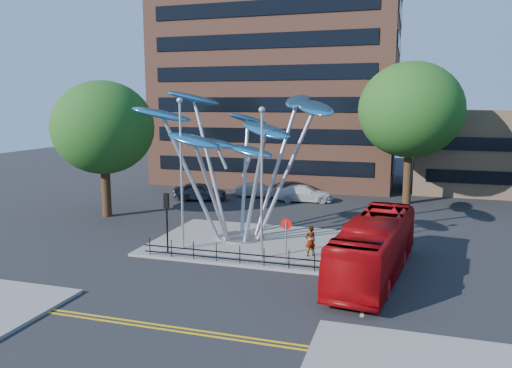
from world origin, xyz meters
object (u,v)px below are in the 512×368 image
(tree_left, at_px, (103,128))
(street_lamp_left, at_px, (181,161))
(tree_right, at_px, (411,110))
(leaf_sculpture, at_px, (239,132))
(traffic_light_island, at_px, (167,210))
(parked_car_mid, at_px, (258,190))
(no_entry_sign_island, at_px, (286,233))
(parked_car_left, at_px, (200,191))
(street_lamp_right, at_px, (262,169))
(parked_car_right, at_px, (305,193))
(red_bus, at_px, (374,247))
(pedestrian, at_px, (310,241))

(tree_left, bearing_deg, street_lamp_left, -34.38)
(tree_right, height_order, street_lamp_left, tree_right)
(tree_left, distance_m, leaf_sculpture, 12.38)
(traffic_light_island, relative_size, parked_car_mid, 0.87)
(tree_left, bearing_deg, traffic_light_island, -39.81)
(no_entry_sign_island, height_order, parked_car_mid, no_entry_sign_island)
(no_entry_sign_island, xyz_separation_m, parked_car_left, (-11.70, 15.48, -1.01))
(street_lamp_right, height_order, parked_car_right, street_lamp_right)
(parked_car_right, bearing_deg, traffic_light_island, 156.83)
(leaf_sculpture, relative_size, red_bus, 1.18)
(street_lamp_left, bearing_deg, parked_car_mid, 92.31)
(leaf_sculpture, xyz_separation_m, street_lamp_right, (2.57, -3.68, -1.78))
(traffic_light_island, bearing_deg, leaf_sculpture, 54.96)
(leaf_sculpture, bearing_deg, street_lamp_right, -55.09)
(street_lamp_right, distance_m, pedestrian, 4.92)
(tree_right, xyz_separation_m, red_bus, (-1.40, -19.69, -6.54))
(tree_right, height_order, pedestrian, tree_right)
(pedestrian, bearing_deg, leaf_sculpture, -62.28)
(tree_right, distance_m, red_bus, 20.80)
(tree_right, bearing_deg, leaf_sculpture, -123.31)
(tree_right, bearing_deg, pedestrian, -105.64)
(street_lamp_right, xyz_separation_m, parked_car_mid, (-5.70, 18.00, -4.44))
(leaf_sculpture, xyz_separation_m, parked_car_right, (1.43, 13.55, -6.15))
(tree_right, height_order, red_bus, tree_right)
(traffic_light_island, xyz_separation_m, pedestrian, (8.00, 1.64, -1.60))
(street_lamp_right, bearing_deg, tree_left, 154.23)
(red_bus, bearing_deg, street_lamp_right, -179.24)
(tree_left, height_order, parked_car_mid, tree_left)
(parked_car_right, bearing_deg, red_bus, -167.37)
(traffic_light_island, distance_m, red_bus, 11.65)
(street_lamp_right, height_order, parked_car_left, street_lamp_right)
(traffic_light_island, distance_m, pedestrian, 8.32)
(parked_car_mid, height_order, parked_car_right, parked_car_right)
(tree_right, distance_m, tree_left, 25.09)
(parked_car_left, relative_size, parked_car_mid, 1.20)
(leaf_sculpture, distance_m, traffic_light_island, 6.65)
(pedestrian, relative_size, parked_car_mid, 0.44)
(street_lamp_right, bearing_deg, tree_right, 68.46)
(tree_right, xyz_separation_m, no_entry_sign_island, (-6.00, -19.48, -6.22))
(street_lamp_left, distance_m, parked_car_left, 16.06)
(tree_right, distance_m, street_lamp_right, 20.64)
(leaf_sculpture, relative_size, parked_car_left, 2.69)
(no_entry_sign_island, xyz_separation_m, parked_car_right, (-2.64, 17.72, -1.09))
(tree_left, relative_size, red_bus, 0.96)
(parked_car_left, bearing_deg, street_lamp_right, -155.75)
(tree_right, height_order, traffic_light_island, tree_right)
(pedestrian, bearing_deg, no_entry_sign_island, 22.69)
(tree_left, relative_size, street_lamp_right, 1.24)
(tree_left, distance_m, traffic_light_island, 12.44)
(no_entry_sign_island, bearing_deg, tree_right, 72.88)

